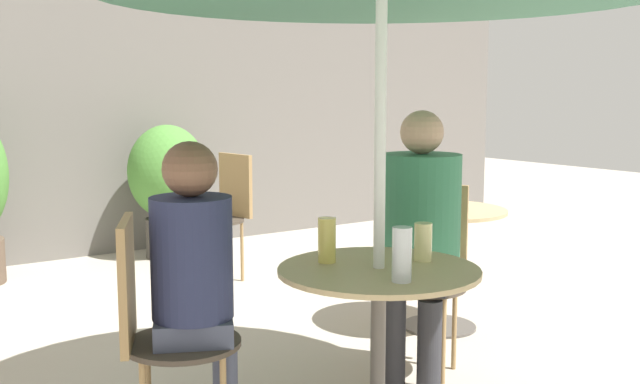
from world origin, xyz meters
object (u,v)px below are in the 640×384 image
at_px(bistro_chair_0, 426,261).
at_px(beer_glass_0, 327,240).
at_px(beer_glass_2, 423,242).
at_px(cafe_table_far, 441,239).
at_px(cafe_table_near, 378,310).
at_px(bistro_chair_2, 225,205).
at_px(seated_person_0, 420,225).
at_px(beer_glass_1, 402,254).
at_px(bistro_chair_1, 155,318).
at_px(potted_plant_1, 168,180).
at_px(seated_person_1, 196,270).

xyz_separation_m(bistro_chair_0, beer_glass_0, (-0.81, -0.30, 0.25)).
distance_m(beer_glass_0, beer_glass_2, 0.39).
distance_m(cafe_table_far, beer_glass_2, 1.39).
bearing_deg(cafe_table_near, cafe_table_far, 37.26).
xyz_separation_m(bistro_chair_0, bistro_chair_2, (0.03, 2.19, 0.00)).
relative_size(cafe_table_near, bistro_chair_0, 0.85).
bearing_deg(cafe_table_near, bistro_chair_0, 35.05).
height_order(seated_person_0, beer_glass_2, seated_person_0).
height_order(cafe_table_far, beer_glass_2, beer_glass_2).
relative_size(seated_person_0, beer_glass_1, 6.54).
distance_m(cafe_table_far, bistro_chair_1, 2.07).
bearing_deg(bistro_chair_0, beer_glass_2, -78.90).
relative_size(cafe_table_far, beer_glass_2, 4.87).
relative_size(beer_glass_0, beer_glass_2, 1.16).
bearing_deg(cafe_table_far, beer_glass_1, -138.48).
distance_m(cafe_table_near, potted_plant_1, 3.67).
xyz_separation_m(bistro_chair_2, potted_plant_1, (-0.05, 0.93, 0.10)).
bearing_deg(seated_person_0, seated_person_1, -120.05).
height_order(cafe_table_near, beer_glass_1, beer_glass_1).
distance_m(cafe_table_far, bistro_chair_0, 0.68).
height_order(seated_person_0, seated_person_1, seated_person_0).
height_order(bistro_chair_0, beer_glass_0, bistro_chair_0).
bearing_deg(bistro_chair_0, beer_glass_0, -104.82).
height_order(cafe_table_near, potted_plant_1, potted_plant_1).
xyz_separation_m(seated_person_0, seated_person_1, (-1.20, -0.10, -0.03)).
xyz_separation_m(beer_glass_2, potted_plant_1, (0.45, 3.61, -0.14)).
xyz_separation_m(beer_glass_0, potted_plant_1, (0.78, 3.41, -0.15)).
bearing_deg(beer_glass_1, cafe_table_far, 41.52).
distance_m(cafe_table_far, seated_person_1, 1.96).
bearing_deg(seated_person_0, bistro_chair_0, 90.00).
bearing_deg(seated_person_0, bistro_chair_1, -123.34).
bearing_deg(seated_person_0, cafe_table_far, 94.05).
xyz_separation_m(cafe_table_far, bistro_chair_1, (-1.99, -0.57, 0.02)).
bearing_deg(seated_person_0, cafe_table_near, -90.00).
distance_m(cafe_table_near, seated_person_0, 0.73).
height_order(cafe_table_far, seated_person_1, seated_person_1).
distance_m(bistro_chair_1, bistro_chair_2, 2.76).
xyz_separation_m(cafe_table_far, beer_glass_0, (-1.33, -0.73, 0.27)).
relative_size(bistro_chair_1, beer_glass_2, 6.02).
relative_size(beer_glass_0, beer_glass_1, 0.90).
distance_m(seated_person_0, beer_glass_0, 0.71).
relative_size(cafe_table_far, seated_person_0, 0.58).
distance_m(bistro_chair_1, seated_person_1, 0.23).
bearing_deg(potted_plant_1, beer_glass_1, -100.91).
bearing_deg(beer_glass_2, seated_person_1, 160.59).
bearing_deg(bistro_chair_0, bistro_chair_2, 144.29).
bearing_deg(beer_glass_1, seated_person_1, 138.24).
bearing_deg(cafe_table_near, seated_person_0, 35.05).
xyz_separation_m(bistro_chair_1, seated_person_0, (1.34, 0.04, 0.21)).
bearing_deg(seated_person_0, beer_glass_2, -75.68).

